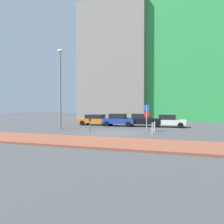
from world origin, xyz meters
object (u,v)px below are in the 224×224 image
at_px(parked_car_orange, 95,119).
at_px(street_lamp, 60,83).
at_px(parked_car_black, 142,120).
at_px(traffic_bollard_mid, 152,128).
at_px(parked_car_blue, 119,120).
at_px(traffic_bollard_near, 155,127).
at_px(parking_meter, 90,123).
at_px(parking_sign_post, 147,115).
at_px(parked_car_white, 168,121).

relative_size(parked_car_orange, street_lamp, 0.51).
height_order(parked_car_black, traffic_bollard_mid, parked_car_black).
bearing_deg(parked_car_blue, parked_car_orange, 173.05).
bearing_deg(traffic_bollard_near, parking_meter, -164.76).
xyz_separation_m(parked_car_orange, parked_car_black, (6.26, -0.08, 0.06)).
xyz_separation_m(parking_sign_post, traffic_bollard_near, (0.78, -0.08, -1.13)).
bearing_deg(parking_meter, traffic_bollard_mid, -1.28).
bearing_deg(traffic_bollard_near, parking_sign_post, 174.46).
bearing_deg(traffic_bollard_mid, parking_sign_post, 113.68).
height_order(parked_car_orange, traffic_bollard_mid, parked_car_orange).
bearing_deg(parked_car_black, parked_car_blue, -173.62).
bearing_deg(parked_car_white, parked_car_blue, -175.94).
xyz_separation_m(parking_meter, traffic_bollard_near, (6.02, 1.64, -0.34)).
distance_m(parked_car_blue, parking_meter, 6.86).
height_order(parked_car_blue, parked_car_black, parked_car_black).
bearing_deg(traffic_bollard_near, parked_car_blue, 134.68).
height_order(parked_car_black, traffic_bollard_near, parked_car_black).
distance_m(parked_car_black, street_lamp, 10.66).
bearing_deg(parked_car_blue, parked_car_black, 6.38).
relative_size(parked_car_black, parking_sign_post, 1.72).
bearing_deg(parked_car_orange, street_lamp, -109.45).
bearing_deg(parking_meter, street_lamp, 158.08).
relative_size(parked_car_black, street_lamp, 0.51).
distance_m(parked_car_black, traffic_bollard_near, 5.91).
xyz_separation_m(parked_car_blue, traffic_bollard_mid, (5.13, -6.93, -0.29)).
xyz_separation_m(parked_car_blue, parking_sign_post, (4.32, -5.08, 0.84)).
xyz_separation_m(parked_car_orange, traffic_bollard_near, (8.43, -5.56, -0.24)).
height_order(street_lamp, traffic_bollard_mid, street_lamp).
relative_size(parked_car_blue, street_lamp, 0.46).
relative_size(parking_meter, traffic_bollard_near, 1.29).
distance_m(parked_car_white, parking_meter, 10.01).
relative_size(parked_car_blue, traffic_bollard_mid, 3.94).
bearing_deg(parked_car_black, parked_car_orange, 179.28).
xyz_separation_m(parked_car_orange, street_lamp, (-1.93, -5.46, 4.29)).
xyz_separation_m(parked_car_blue, parking_meter, (-0.92, -6.80, 0.05)).
relative_size(parked_car_white, street_lamp, 0.45).
distance_m(parking_meter, traffic_bollard_mid, 6.06).
distance_m(parked_car_orange, parked_car_black, 6.26).
bearing_deg(parked_car_white, traffic_bollard_near, -99.21).
distance_m(parked_car_orange, parked_car_blue, 3.36).
bearing_deg(parked_car_white, street_lamp, -154.08).
relative_size(parked_car_blue, parked_car_black, 0.89).
bearing_deg(parked_car_orange, parking_sign_post, -35.63).
height_order(parked_car_blue, parking_meter, parked_car_blue).
bearing_deg(street_lamp, parked_car_orange, 70.55).
height_order(parked_car_orange, street_lamp, street_lamp).
relative_size(parking_meter, street_lamp, 0.15).
distance_m(parked_car_blue, traffic_bollard_near, 7.26).
distance_m(parked_car_white, traffic_bollard_near, 5.66).
bearing_deg(street_lamp, traffic_bollard_near, -0.59).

